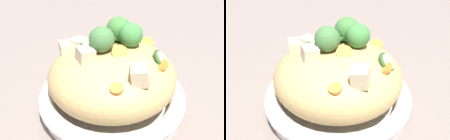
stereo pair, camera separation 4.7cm
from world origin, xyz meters
TOP-DOWN VIEW (x-y plane):
  - ground_plane at (0.00, 0.00)m, footprint 3.00×3.00m
  - serving_bowl at (0.00, 0.00)m, footprint 0.28×0.28m
  - noodle_heap at (0.00, 0.00)m, footprint 0.24×0.24m
  - broccoli_florets at (0.01, -0.02)m, footprint 0.09×0.12m
  - carrot_coins at (-0.05, -0.01)m, footprint 0.10×0.18m
  - zucchini_slices at (0.00, -0.03)m, footprint 0.16×0.12m
  - chicken_chunks at (0.01, 0.03)m, footprint 0.20×0.07m

SIDE VIEW (x-z plane):
  - ground_plane at x=0.00m, z-range 0.00..0.00m
  - serving_bowl at x=0.00m, z-range 0.00..0.05m
  - noodle_heap at x=0.00m, z-range 0.02..0.13m
  - carrot_coins at x=-0.05m, z-range 0.10..0.14m
  - chicken_chunks at x=0.01m, z-range 0.10..0.14m
  - zucchini_slices at x=0.00m, z-range 0.10..0.15m
  - broccoli_florets at x=0.01m, z-range 0.12..0.18m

